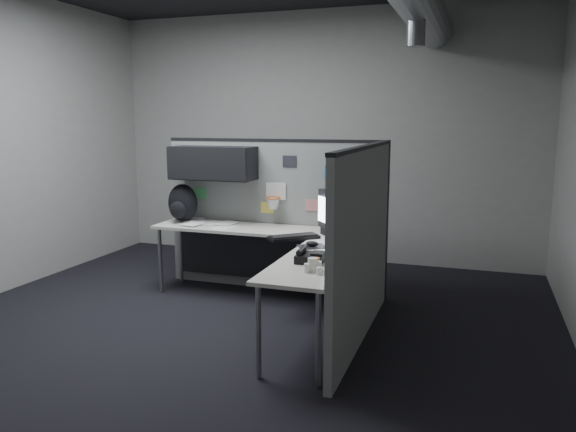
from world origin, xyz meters
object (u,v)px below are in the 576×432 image
at_px(phone, 310,257).
at_px(desk, 275,247).
at_px(backpack, 182,204).
at_px(monitor, 345,212).
at_px(keyboard, 294,237).

bearing_deg(phone, desk, 131.33).
height_order(desk, backpack, backpack).
xyz_separation_m(desk, monitor, (0.64, 0.19, 0.34)).
height_order(keyboard, phone, phone).
xyz_separation_m(phone, backpack, (-1.81, 1.22, 0.16)).
bearing_deg(phone, monitor, 95.03).
bearing_deg(keyboard, desk, 154.57).
relative_size(keyboard, backpack, 1.14).
bearing_deg(monitor, phone, -86.05).
height_order(keyboard, backpack, backpack).
relative_size(keyboard, phone, 1.92).
bearing_deg(monitor, backpack, -179.34).
bearing_deg(backpack, phone, -20.26).
distance_m(monitor, backpack, 1.84).
relative_size(monitor, phone, 2.23).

